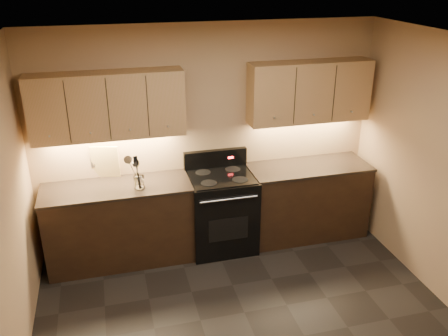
# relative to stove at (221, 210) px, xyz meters

# --- Properties ---
(ceiling) EXTENTS (4.00, 4.00, 0.00)m
(ceiling) POSITION_rel_stove_xyz_m (-0.08, -1.68, 2.12)
(ceiling) COLOR silver
(ceiling) RESTS_ON wall_back
(wall_back) EXTENTS (4.00, 0.04, 2.60)m
(wall_back) POSITION_rel_stove_xyz_m (-0.08, 0.32, 0.82)
(wall_back) COLOR #A47E60
(wall_back) RESTS_ON ground
(counter_left) EXTENTS (1.62, 0.62, 0.93)m
(counter_left) POSITION_rel_stove_xyz_m (-1.18, 0.02, -0.01)
(counter_left) COLOR black
(counter_left) RESTS_ON ground
(counter_right) EXTENTS (1.46, 0.62, 0.93)m
(counter_right) POSITION_rel_stove_xyz_m (1.10, 0.02, -0.01)
(counter_right) COLOR black
(counter_right) RESTS_ON ground
(stove) EXTENTS (0.76, 0.68, 1.14)m
(stove) POSITION_rel_stove_xyz_m (0.00, 0.00, 0.00)
(stove) COLOR black
(stove) RESTS_ON ground
(upper_cab_left) EXTENTS (1.60, 0.30, 0.70)m
(upper_cab_left) POSITION_rel_stove_xyz_m (-1.18, 0.17, 1.32)
(upper_cab_left) COLOR tan
(upper_cab_left) RESTS_ON wall_back
(upper_cab_right) EXTENTS (1.44, 0.30, 0.70)m
(upper_cab_right) POSITION_rel_stove_xyz_m (1.10, 0.17, 1.32)
(upper_cab_right) COLOR tan
(upper_cab_right) RESTS_ON wall_back
(outlet_plate) EXTENTS (0.08, 0.01, 0.12)m
(outlet_plate) POSITION_rel_stove_xyz_m (-1.38, 0.31, 0.64)
(outlet_plate) COLOR #B2B5BA
(outlet_plate) RESTS_ON wall_back
(utensil_crock) EXTENTS (0.15, 0.15, 0.14)m
(utensil_crock) POSITION_rel_stove_xyz_m (-0.93, -0.08, 0.52)
(utensil_crock) COLOR white
(utensil_crock) RESTS_ON counter_left
(cutting_board) EXTENTS (0.31, 0.14, 0.39)m
(cutting_board) POSITION_rel_stove_xyz_m (-1.27, 0.28, 0.64)
(cutting_board) COLOR tan
(cutting_board) RESTS_ON counter_left
(wooden_spoon) EXTENTS (0.10, 0.13, 0.30)m
(wooden_spoon) POSITION_rel_stove_xyz_m (-0.97, -0.09, 0.61)
(wooden_spoon) COLOR tan
(wooden_spoon) RESTS_ON utensil_crock
(black_spoon) EXTENTS (0.09, 0.12, 0.35)m
(black_spoon) POSITION_rel_stove_xyz_m (-0.93, -0.07, 0.64)
(black_spoon) COLOR black
(black_spoon) RESTS_ON utensil_crock
(black_turner) EXTENTS (0.13, 0.11, 0.38)m
(black_turner) POSITION_rel_stove_xyz_m (-0.92, -0.11, 0.65)
(black_turner) COLOR black
(black_turner) RESTS_ON utensil_crock
(steel_spatula) EXTENTS (0.16, 0.15, 0.35)m
(steel_spatula) POSITION_rel_stove_xyz_m (-0.90, -0.07, 0.63)
(steel_spatula) COLOR silver
(steel_spatula) RESTS_ON utensil_crock
(steel_skimmer) EXTENTS (0.21, 0.15, 0.37)m
(steel_skimmer) POSITION_rel_stove_xyz_m (-0.91, -0.09, 0.64)
(steel_skimmer) COLOR silver
(steel_skimmer) RESTS_ON utensil_crock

